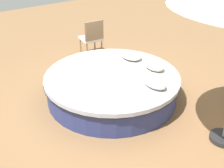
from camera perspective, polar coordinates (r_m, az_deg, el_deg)
The scene contains 6 objects.
ground_plane at distance 5.84m, azimuth 0.00°, elevation -2.71°, with size 16.00×16.00×0.00m, color olive.
round_bed at distance 5.70m, azimuth 0.00°, elevation -0.40°, with size 2.69×2.69×0.53m.
throw_pillow_0 at distance 5.18m, azimuth 8.59°, elevation 0.20°, with size 0.51×0.30×0.15m, color beige.
throw_pillow_1 at distance 5.81m, azimuth 8.49°, elevation 3.68°, with size 0.47×0.30×0.17m, color beige.
throw_pillow_2 at distance 6.26m, azimuth 3.83°, elevation 5.77°, with size 0.54×0.39×0.14m, color beige.
patio_chair at distance 7.58m, azimuth -4.02°, elevation 9.75°, with size 0.56×0.58×0.98m.
Camera 1 is at (-3.96, 2.96, 3.11)m, focal length 45.20 mm.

